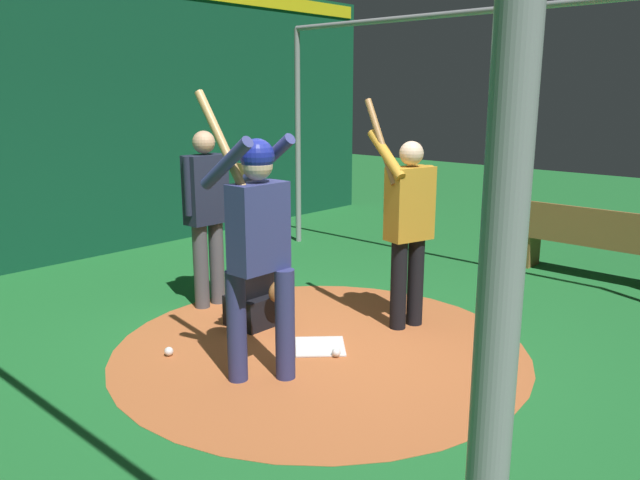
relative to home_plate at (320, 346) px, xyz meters
The scene contains 14 objects.
ground_plane 0.01m from the home_plate, ahead, with size 27.19×27.19×0.00m, color #1E6B2D.
dirt_circle 0.01m from the home_plate, ahead, with size 3.51×3.51×0.01m, color #B76033.
home_plate is the anchor object (origin of this frame).
batter 1.33m from the home_plate, 85.16° to the right, with size 0.68×0.49×2.15m.
catcher 0.87m from the home_plate, behind, with size 0.58×0.40×0.95m.
umpire 1.87m from the home_plate, behind, with size 0.22×0.49×1.77m.
visitor 1.37m from the home_plate, 75.60° to the left, with size 0.62×0.51×2.08m.
back_wall 4.75m from the home_plate, behind, with size 0.22×11.19×3.68m.
cage_frame 2.12m from the home_plate, ahead, with size 5.89×5.50×3.02m.
bat_rack 4.97m from the home_plate, 146.72° to the left, with size 0.58×0.19×1.05m.
bench 3.80m from the home_plate, 76.12° to the left, with size 1.64×0.36×0.85m.
baseball_0 1.22m from the home_plate, 165.00° to the left, with size 0.07×0.07×0.07m, color white.
baseball_1 0.24m from the home_plate, 13.83° to the right, with size 0.07×0.07×0.07m, color white.
baseball_2 1.27m from the home_plate, 129.47° to the right, with size 0.07×0.07×0.07m, color white.
Camera 1 is at (3.38, -3.69, 2.13)m, focal length 35.12 mm.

